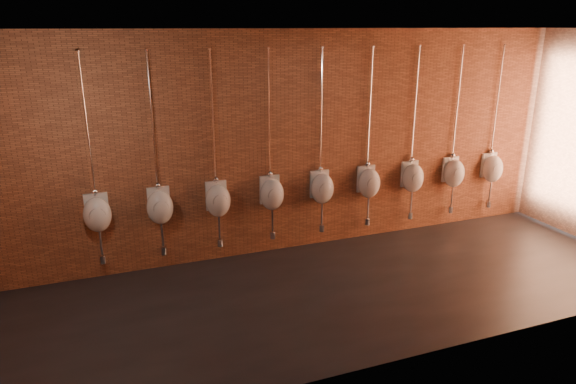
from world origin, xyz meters
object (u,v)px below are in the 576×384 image
(urinal_5, at_px, (369,182))
(urinal_6, at_px, (413,177))
(urinal_0, at_px, (97,213))
(urinal_3, at_px, (272,193))
(urinal_1, at_px, (160,206))
(urinal_2, at_px, (218,199))
(urinal_8, at_px, (492,168))
(urinal_4, at_px, (322,187))
(urinal_7, at_px, (454,172))

(urinal_5, bearing_deg, urinal_6, 0.00)
(urinal_0, height_order, urinal_3, same)
(urinal_1, relative_size, urinal_2, 1.00)
(urinal_2, bearing_deg, urinal_3, 0.00)
(urinal_6, relative_size, urinal_8, 1.00)
(urinal_3, distance_m, urinal_8, 3.94)
(urinal_2, relative_size, urinal_4, 1.00)
(urinal_1, distance_m, urinal_2, 0.79)
(urinal_6, bearing_deg, urinal_4, 180.00)
(urinal_2, distance_m, urinal_6, 3.15)
(urinal_1, height_order, urinal_6, same)
(urinal_1, height_order, urinal_5, same)
(urinal_3, distance_m, urinal_4, 0.79)
(urinal_1, relative_size, urinal_6, 1.00)
(urinal_3, height_order, urinal_8, same)
(urinal_1, xyz_separation_m, urinal_5, (3.15, 0.00, 0.00))
(urinal_4, distance_m, urinal_6, 1.58)
(urinal_7, distance_m, urinal_8, 0.79)
(urinal_4, distance_m, urinal_7, 2.36)
(urinal_2, distance_m, urinal_7, 3.94)
(urinal_1, distance_m, urinal_5, 3.15)
(urinal_1, bearing_deg, urinal_2, 0.00)
(urinal_0, relative_size, urinal_1, 1.00)
(urinal_4, bearing_deg, urinal_1, 180.00)
(urinal_2, relative_size, urinal_6, 1.00)
(urinal_3, bearing_deg, urinal_5, 0.00)
(urinal_3, bearing_deg, urinal_2, 180.00)
(urinal_2, relative_size, urinal_8, 1.00)
(urinal_3, height_order, urinal_4, same)
(urinal_3, bearing_deg, urinal_1, 180.00)
(urinal_2, height_order, urinal_5, same)
(urinal_8, bearing_deg, urinal_4, 180.00)
(urinal_0, distance_m, urinal_5, 3.94)
(urinal_3, bearing_deg, urinal_7, 0.00)
(urinal_4, bearing_deg, urinal_6, 0.00)
(urinal_0, xyz_separation_m, urinal_2, (1.58, 0.00, 0.00))
(urinal_0, relative_size, urinal_8, 1.00)
(urinal_7, bearing_deg, urinal_8, 0.00)
(urinal_8, bearing_deg, urinal_6, 180.00)
(urinal_0, xyz_separation_m, urinal_4, (3.15, 0.00, 0.00))
(urinal_0, bearing_deg, urinal_4, 0.00)
(urinal_8, bearing_deg, urinal_7, 180.00)
(urinal_3, bearing_deg, urinal_0, 180.00)
(urinal_1, bearing_deg, urinal_4, 0.00)
(urinal_4, relative_size, urinal_7, 1.00)
(urinal_4, distance_m, urinal_8, 3.15)
(urinal_4, relative_size, urinal_6, 1.00)
(urinal_3, distance_m, urinal_5, 1.58)
(urinal_6, relative_size, urinal_7, 1.00)
(urinal_5, relative_size, urinal_8, 1.00)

